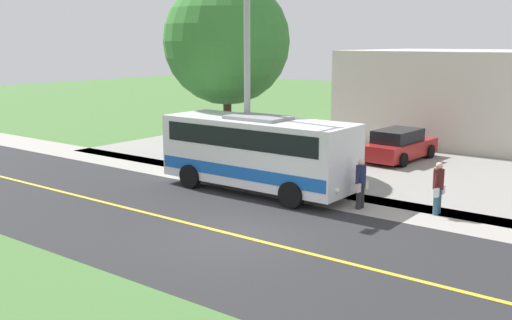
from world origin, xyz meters
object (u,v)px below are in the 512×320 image
object	(u,v)px
shuttle_bus_front	(258,150)
street_light_pole	(245,71)
parked_car_near	(399,146)
pedestrian_with_bags	(438,186)
pedestrian_waiting	(361,182)
tree_curbside	(227,41)

from	to	relation	value
shuttle_bus_front	street_light_pole	bearing A→B (deg)	-112.00
street_light_pole	parked_car_near	size ratio (longest dim) A/B	1.75
pedestrian_with_bags	pedestrian_waiting	bearing A→B (deg)	-68.76
pedestrian_with_bags	street_light_pole	distance (m)	8.06
shuttle_bus_front	tree_curbside	xyz separation A→B (m)	(-2.88, -3.87, 3.88)
street_light_pole	pedestrian_waiting	bearing A→B (deg)	87.49
pedestrian_with_bags	shuttle_bus_front	bearing A→B (deg)	-80.92
street_light_pole	tree_curbside	world-z (taller)	tree_curbside
pedestrian_waiting	parked_car_near	world-z (taller)	pedestrian_waiting
pedestrian_with_bags	street_light_pole	world-z (taller)	street_light_pole
pedestrian_with_bags	parked_car_near	bearing A→B (deg)	-148.13
pedestrian_with_bags	tree_curbside	size ratio (longest dim) A/B	0.21
shuttle_bus_front	tree_curbside	distance (m)	6.19
shuttle_bus_front	pedestrian_with_bags	size ratio (longest dim) A/B	4.40
street_light_pole	tree_curbside	size ratio (longest dim) A/B	0.97
pedestrian_waiting	shuttle_bus_front	bearing A→B (deg)	-88.08
parked_car_near	pedestrian_waiting	bearing A→B (deg)	15.98
pedestrian_with_bags	street_light_pole	bearing A→B (deg)	-84.78
pedestrian_waiting	parked_car_near	distance (m)	8.75
pedestrian_waiting	street_light_pole	size ratio (longest dim) A/B	0.21
pedestrian_waiting	parked_car_near	size ratio (longest dim) A/B	0.37
shuttle_bus_front	parked_car_near	distance (m)	8.76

